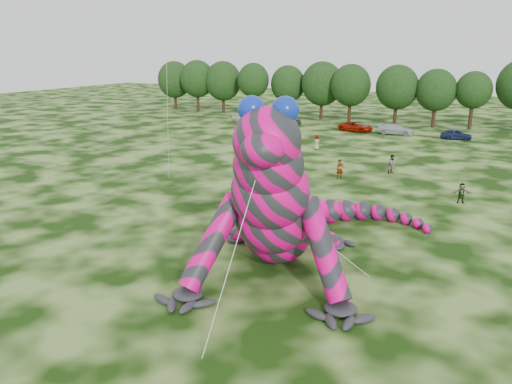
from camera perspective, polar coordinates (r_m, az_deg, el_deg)
The scene contains 21 objects.
ground at distance 28.07m, azimuth 11.96°, elevation -9.10°, with size 240.00×240.00×0.00m, color #16330A.
inflatable_gecko at distance 28.27m, azimuth 2.96°, elevation 1.94°, with size 16.46×19.54×9.77m, color #E50379, non-canonical shape.
tree_0 at distance 103.82m, azimuth -9.26°, elevation 11.94°, with size 6.91×6.22×9.51m, color black, non-canonical shape.
tree_1 at distance 99.33m, azimuth -6.70°, elevation 11.95°, with size 6.74×6.07×9.81m, color black, non-canonical shape.
tree_2 at distance 97.12m, azimuth -3.77°, elevation 11.88°, with size 7.04×6.34×9.64m, color black, non-canonical shape.
tree_3 at distance 92.15m, azimuth -0.31°, elevation 11.63°, with size 5.81×5.23×9.44m, color black, non-canonical shape.
tree_4 at distance 91.08m, azimuth 3.65°, elevation 11.43°, with size 6.22×5.60×9.06m, color black, non-canonical shape.
tree_5 at distance 88.44m, azimuth 7.54°, elevation 11.43°, with size 7.16×6.44×9.80m, color black, non-canonical shape.
tree_6 at distance 85.10m, azimuth 10.74°, elevation 11.02°, with size 6.52×5.86×9.49m, color black, non-canonical shape.
tree_7 at distance 83.45m, azimuth 15.77°, elevation 10.60°, with size 6.68×6.01×9.48m, color black, non-canonical shape.
tree_8 at distance 82.72m, azimuth 19.81°, elevation 10.04°, with size 6.14×5.53×8.94m, color black, non-canonical shape.
tree_9 at distance 82.60m, azimuth 23.51°, elevation 9.56°, with size 5.27×4.74×8.68m, color black, non-canonical shape.
car_0 at distance 84.85m, azimuth -1.36°, elevation 8.51°, with size 1.61×4.01×1.36m, color silver.
car_1 at distance 80.84m, azimuth 3.50°, elevation 8.16°, with size 1.58×4.54×1.49m, color black.
car_2 at distance 75.81m, azimuth 11.35°, elevation 7.32°, with size 2.33×5.06×1.41m, color #911304.
car_3 at distance 74.42m, azimuth 15.68°, elevation 6.92°, with size 2.09×5.13×1.49m, color #B5B9C0.
car_4 at distance 72.78m, azimuth 21.90°, elevation 6.12°, with size 1.63×4.05×1.38m, color #182249.
spectator_0 at distance 47.40m, azimuth 9.56°, elevation 2.58°, with size 0.67×0.44×1.85m, color gray.
spectator_4 at distance 61.02m, azimuth 6.96°, elevation 5.65°, with size 0.88×0.57×1.80m, color gray.
spectator_5 at distance 42.56m, azimuth 22.43°, elevation -0.12°, with size 1.50×0.48×1.62m, color gray.
spectator_1 at distance 50.70m, azimuth 15.31°, elevation 3.10°, with size 0.89×0.70×1.84m, color gray.
Camera 1 is at (6.04, -24.77, 11.74)m, focal length 35.00 mm.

